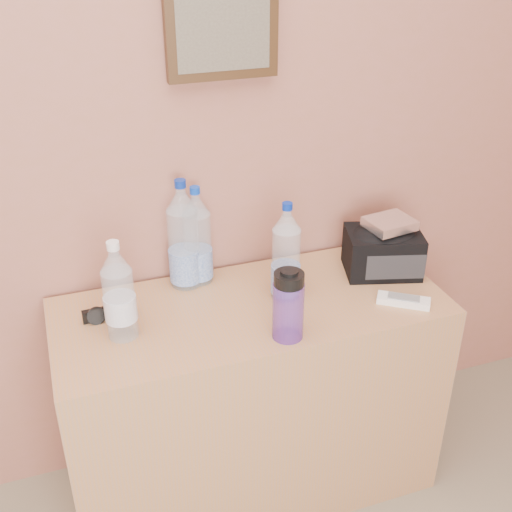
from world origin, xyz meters
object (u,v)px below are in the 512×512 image
(pet_large_b, at_px, (197,240))
(sunglasses, at_px, (108,313))
(pet_large_c, at_px, (184,240))
(nalgene_bottle, at_px, (288,305))
(foil_packet, at_px, (390,223))
(ac_remote, at_px, (403,301))
(pet_large_d, at_px, (286,256))
(dresser, at_px, (252,399))
(toiletry_bag, at_px, (383,249))
(pet_small, at_px, (119,296))

(pet_large_b, xyz_separation_m, sunglasses, (-0.29, -0.11, -0.12))
(pet_large_c, distance_m, sunglasses, 0.30)
(nalgene_bottle, relative_size, sunglasses, 1.44)
(pet_large_c, bearing_deg, foil_packet, -12.63)
(nalgene_bottle, xyz_separation_m, foil_packet, (0.41, 0.21, 0.07))
(pet_large_b, height_order, foil_packet, pet_large_b)
(ac_remote, relative_size, foil_packet, 1.11)
(nalgene_bottle, bearing_deg, pet_large_d, 70.25)
(pet_large_c, xyz_separation_m, foil_packet, (0.59, -0.13, 0.02))
(ac_remote, height_order, foil_packet, foil_packet)
(dresser, xyz_separation_m, pet_large_c, (-0.14, 0.18, 0.49))
(dresser, distance_m, sunglasses, 0.54)
(pet_large_b, bearing_deg, nalgene_bottle, -67.71)
(sunglasses, xyz_separation_m, foil_packet, (0.84, -0.03, 0.15))
(toiletry_bag, bearing_deg, sunglasses, -165.16)
(pet_large_b, bearing_deg, toiletry_bag, -13.95)
(pet_small, xyz_separation_m, nalgene_bottle, (0.40, -0.15, -0.02))
(pet_small, relative_size, ac_remote, 1.88)
(pet_small, bearing_deg, pet_large_b, 38.39)
(sunglasses, relative_size, ac_remote, 0.94)
(dresser, bearing_deg, toiletry_bag, 6.57)
(sunglasses, xyz_separation_m, ac_remote, (0.80, -0.20, -0.01))
(foil_packet, bearing_deg, pet_large_d, -175.44)
(pet_large_b, xyz_separation_m, pet_large_d, (0.21, -0.17, -0.00))
(dresser, height_order, pet_small, pet_small)
(ac_remote, bearing_deg, nalgene_bottle, -139.87)
(dresser, height_order, nalgene_bottle, nalgene_bottle)
(foil_packet, bearing_deg, dresser, -174.40)
(pet_large_b, height_order, pet_large_c, pet_large_c)
(toiletry_bag, bearing_deg, pet_large_c, -176.01)
(nalgene_bottle, relative_size, foil_packet, 1.50)
(sunglasses, distance_m, toiletry_bag, 0.83)
(pet_large_c, relative_size, foil_packet, 2.50)
(nalgene_bottle, relative_size, toiletry_bag, 0.90)
(ac_remote, xyz_separation_m, toiletry_bag, (0.03, 0.18, 0.07))
(pet_small, bearing_deg, pet_large_c, 42.26)
(ac_remote, distance_m, toiletry_bag, 0.20)
(pet_large_c, xyz_separation_m, toiletry_bag, (0.58, -0.13, -0.07))
(pet_large_c, relative_size, pet_small, 1.20)
(dresser, distance_m, ac_remote, 0.56)
(pet_large_d, bearing_deg, dresser, -171.18)
(nalgene_bottle, height_order, sunglasses, nalgene_bottle)
(pet_small, bearing_deg, ac_remote, -8.33)
(toiletry_bag, bearing_deg, pet_large_d, -157.97)
(pet_large_c, bearing_deg, sunglasses, -156.44)
(toiletry_bag, bearing_deg, nalgene_bottle, -134.92)
(pet_large_b, relative_size, foil_packet, 2.27)
(toiletry_bag, bearing_deg, ac_remote, -83.04)
(pet_large_c, height_order, ac_remote, pet_large_c)
(ac_remote, xyz_separation_m, foil_packet, (0.04, 0.18, 0.15))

